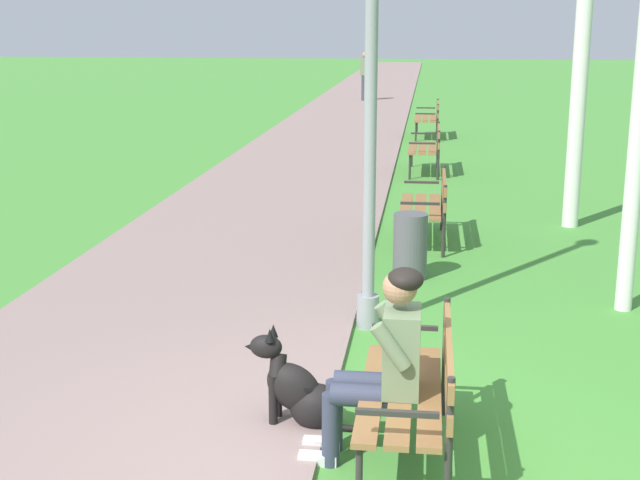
{
  "coord_description": "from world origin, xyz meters",
  "views": [
    {
      "loc": [
        0.34,
        -4.83,
        2.67
      ],
      "look_at": [
        -0.53,
        2.26,
        0.9
      ],
      "focal_mm": 49.83,
      "sensor_mm": 36.0,
      "label": 1
    }
  ],
  "objects_px": {
    "park_bench_mid": "(429,202)",
    "person_seated_on_near_bench": "(384,358)",
    "dog_black": "(301,391)",
    "litter_bin": "(410,246)",
    "lamp_post_near": "(371,53)",
    "pedestrian_distant": "(365,76)",
    "park_bench_near": "(417,384)",
    "park_bench_furthest": "(430,116)",
    "park_bench_far": "(428,145)"
  },
  "relations": [
    {
      "from": "dog_black",
      "to": "pedestrian_distant",
      "type": "relative_size",
      "value": 0.5
    },
    {
      "from": "park_bench_near",
      "to": "litter_bin",
      "type": "distance_m",
      "value": 4.06
    },
    {
      "from": "dog_black",
      "to": "litter_bin",
      "type": "xyz_separation_m",
      "value": [
        0.64,
        3.68,
        0.09
      ]
    },
    {
      "from": "litter_bin",
      "to": "park_bench_near",
      "type": "bearing_deg",
      "value": -88.03
    },
    {
      "from": "park_bench_far",
      "to": "park_bench_furthest",
      "type": "distance_m",
      "value": 4.98
    },
    {
      "from": "park_bench_furthest",
      "to": "pedestrian_distant",
      "type": "bearing_deg",
      "value": 103.33
    },
    {
      "from": "park_bench_mid",
      "to": "pedestrian_distant",
      "type": "distance_m",
      "value": 19.58
    },
    {
      "from": "dog_black",
      "to": "pedestrian_distant",
      "type": "height_order",
      "value": "pedestrian_distant"
    },
    {
      "from": "park_bench_far",
      "to": "litter_bin",
      "type": "xyz_separation_m",
      "value": [
        -0.15,
        -6.74,
        -0.16
      ]
    },
    {
      "from": "park_bench_furthest",
      "to": "lamp_post_near",
      "type": "distance_m",
      "value": 13.49
    },
    {
      "from": "park_bench_far",
      "to": "pedestrian_distant",
      "type": "bearing_deg",
      "value": 98.73
    },
    {
      "from": "park_bench_furthest",
      "to": "pedestrian_distant",
      "type": "relative_size",
      "value": 0.91
    },
    {
      "from": "pedestrian_distant",
      "to": "dog_black",
      "type": "bearing_deg",
      "value": -86.73
    },
    {
      "from": "park_bench_near",
      "to": "park_bench_far",
      "type": "distance_m",
      "value": 10.8
    },
    {
      "from": "park_bench_near",
      "to": "person_seated_on_near_bench",
      "type": "relative_size",
      "value": 1.2
    },
    {
      "from": "lamp_post_near",
      "to": "pedestrian_distant",
      "type": "distance_m",
      "value": 22.78
    },
    {
      "from": "park_bench_far",
      "to": "park_bench_furthest",
      "type": "relative_size",
      "value": 1.0
    },
    {
      "from": "person_seated_on_near_bench",
      "to": "dog_black",
      "type": "bearing_deg",
      "value": 145.41
    },
    {
      "from": "park_bench_far",
      "to": "pedestrian_distant",
      "type": "xyz_separation_m",
      "value": [
        -2.19,
        14.29,
        0.33
      ]
    },
    {
      "from": "park_bench_mid",
      "to": "person_seated_on_near_bench",
      "type": "distance_m",
      "value": 5.67
    },
    {
      "from": "park_bench_far",
      "to": "lamp_post_near",
      "type": "distance_m",
      "value": 8.59
    },
    {
      "from": "park_bench_near",
      "to": "pedestrian_distant",
      "type": "xyz_separation_m",
      "value": [
        -2.19,
        25.09,
        0.33
      ]
    },
    {
      "from": "lamp_post_near",
      "to": "litter_bin",
      "type": "xyz_separation_m",
      "value": [
        0.33,
        1.63,
        -2.05
      ]
    },
    {
      "from": "park_bench_near",
      "to": "dog_black",
      "type": "xyz_separation_m",
      "value": [
        -0.78,
        0.37,
        -0.25
      ]
    },
    {
      "from": "dog_black",
      "to": "lamp_post_near",
      "type": "xyz_separation_m",
      "value": [
        0.3,
        2.06,
        2.14
      ]
    },
    {
      "from": "park_bench_mid",
      "to": "pedestrian_distant",
      "type": "height_order",
      "value": "pedestrian_distant"
    },
    {
      "from": "park_bench_near",
      "to": "lamp_post_near",
      "type": "height_order",
      "value": "lamp_post_near"
    },
    {
      "from": "park_bench_mid",
      "to": "park_bench_furthest",
      "type": "bearing_deg",
      "value": 90.14
    },
    {
      "from": "park_bench_mid",
      "to": "person_seated_on_near_bench",
      "type": "xyz_separation_m",
      "value": [
        -0.25,
        -5.66,
        0.17
      ]
    },
    {
      "from": "park_bench_far",
      "to": "lamp_post_near",
      "type": "xyz_separation_m",
      "value": [
        -0.48,
        -8.37,
        1.89
      ]
    },
    {
      "from": "park_bench_mid",
      "to": "park_bench_far",
      "type": "distance_m",
      "value": 5.16
    },
    {
      "from": "park_bench_mid",
      "to": "park_bench_furthest",
      "type": "relative_size",
      "value": 1.0
    },
    {
      "from": "park_bench_near",
      "to": "park_bench_far",
      "type": "height_order",
      "value": "same"
    },
    {
      "from": "litter_bin",
      "to": "dog_black",
      "type": "bearing_deg",
      "value": -99.8
    },
    {
      "from": "person_seated_on_near_bench",
      "to": "dog_black",
      "type": "height_order",
      "value": "person_seated_on_near_bench"
    },
    {
      "from": "park_bench_furthest",
      "to": "person_seated_on_near_bench",
      "type": "height_order",
      "value": "person_seated_on_near_bench"
    },
    {
      "from": "dog_black",
      "to": "park_bench_furthest",
      "type": "bearing_deg",
      "value": 87.05
    },
    {
      "from": "person_seated_on_near_bench",
      "to": "dog_black",
      "type": "relative_size",
      "value": 1.5
    },
    {
      "from": "park_bench_near",
      "to": "litter_bin",
      "type": "bearing_deg",
      "value": 91.97
    },
    {
      "from": "park_bench_mid",
      "to": "litter_bin",
      "type": "distance_m",
      "value": 1.61
    },
    {
      "from": "dog_black",
      "to": "lamp_post_near",
      "type": "distance_m",
      "value": 2.99
    },
    {
      "from": "park_bench_far",
      "to": "lamp_post_near",
      "type": "height_order",
      "value": "lamp_post_near"
    },
    {
      "from": "lamp_post_near",
      "to": "pedestrian_distant",
      "type": "relative_size",
      "value": 2.82
    },
    {
      "from": "park_bench_furthest",
      "to": "person_seated_on_near_bench",
      "type": "distance_m",
      "value": 15.8
    },
    {
      "from": "park_bench_near",
      "to": "park_bench_mid",
      "type": "relative_size",
      "value": 1.0
    },
    {
      "from": "litter_bin",
      "to": "pedestrian_distant",
      "type": "bearing_deg",
      "value": 95.56
    },
    {
      "from": "park_bench_furthest",
      "to": "litter_bin",
      "type": "bearing_deg",
      "value": -90.77
    },
    {
      "from": "lamp_post_near",
      "to": "park_bench_far",
      "type": "bearing_deg",
      "value": 86.73
    },
    {
      "from": "park_bench_mid",
      "to": "dog_black",
      "type": "height_order",
      "value": "park_bench_mid"
    },
    {
      "from": "park_bench_furthest",
      "to": "dog_black",
      "type": "bearing_deg",
      "value": -92.95
    }
  ]
}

